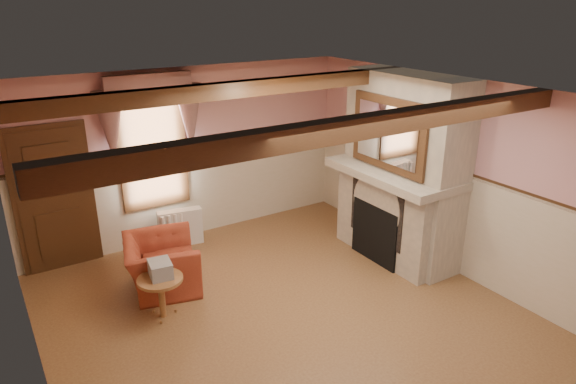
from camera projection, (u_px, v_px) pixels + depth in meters
floor at (288, 318)px, 6.45m from camera, size 5.50×6.00×0.01m
ceiling at (288, 96)px, 5.46m from camera, size 5.50×6.00×0.01m
wall_back at (189, 154)px, 8.33m from camera, size 5.50×0.02×2.80m
wall_front at (517, 360)px, 3.58m from camera, size 5.50×0.02×2.80m
wall_left at (28, 281)px, 4.58m from camera, size 0.02×6.00×2.80m
wall_right at (450, 175)px, 7.33m from camera, size 0.02×6.00×2.80m
wainscot at (288, 266)px, 6.18m from camera, size 5.50×6.00×1.50m
chair_rail at (288, 208)px, 5.92m from camera, size 5.50×6.00×0.08m
firebox at (378, 232)px, 7.77m from camera, size 0.20×0.95×0.90m
armchair at (161, 264)px, 7.04m from camera, size 1.18×1.28×0.71m
side_table at (162, 297)px, 6.40m from camera, size 0.60×0.60×0.55m
book_stack at (160, 269)px, 6.31m from camera, size 0.30×0.35×0.20m
radiator at (180, 227)px, 8.30m from camera, size 0.72×0.31×0.60m
bowl at (392, 165)px, 7.58m from camera, size 0.32×0.32×0.08m
mantel_clock at (360, 150)px, 8.15m from camera, size 0.14×0.24×0.20m
oil_lamp at (366, 149)px, 8.01m from camera, size 0.11×0.11×0.28m
candle_red at (435, 178)px, 6.91m from camera, size 0.06×0.06×0.16m
jar_yellow at (425, 176)px, 7.06m from camera, size 0.06×0.06×0.12m
fireplace at (404, 168)px, 7.64m from camera, size 0.85×2.00×2.80m
mantel at (394, 173)px, 7.57m from camera, size 1.05×2.05×0.12m
overmantel_mirror at (388, 134)px, 7.26m from camera, size 0.06×1.44×1.04m
door at (55, 201)px, 7.35m from camera, size 1.10×0.10×2.10m
window at (152, 145)px, 7.91m from camera, size 1.06×0.08×2.02m
window_drapes at (150, 107)px, 7.63m from camera, size 1.30×0.14×1.40m
ceiling_beam_front at (360, 127)px, 4.55m from camera, size 5.50×0.18×0.20m
ceiling_beam_back at (237, 89)px, 6.45m from camera, size 5.50×0.18×0.20m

